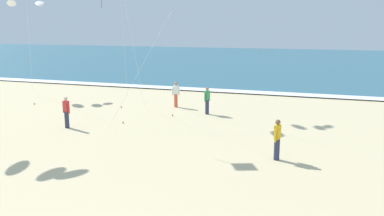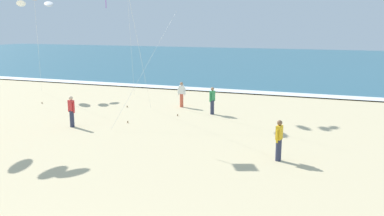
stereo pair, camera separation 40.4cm
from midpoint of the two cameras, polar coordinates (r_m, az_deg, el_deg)
The scene contains 7 objects.
ocean_water at distance 60.28m, azimuth 14.22°, elevation 6.45°, with size 160.00×60.00×0.08m, color #2D6075.
shoreline_foam at distance 30.97m, azimuth 9.54°, elevation 2.16°, with size 160.00×1.53×0.01m, color white.
kite_arc_amber_low at distance 32.86m, azimuth -22.77°, elevation 13.67°, with size 4.61×5.04×7.11m.
bystander_red_top at distance 21.23m, azimuth -17.85°, elevation -0.55°, with size 0.48×0.26×1.59m.
bystander_white_top at distance 25.42m, azimuth -2.76°, elevation 1.93°, with size 0.49×0.25×1.59m.
bystander_yellow_top at distance 15.70m, azimuth 11.22°, elevation -4.38°, with size 0.24×0.49×1.59m.
bystander_green_top at distance 23.35m, azimuth 1.66°, elevation 1.08°, with size 0.27×0.48×1.59m.
Camera 1 is at (4.68, -4.57, 5.07)m, focal length 37.74 mm.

